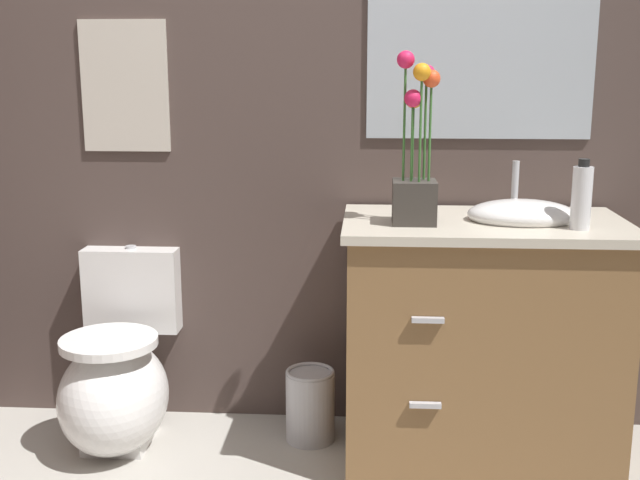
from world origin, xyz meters
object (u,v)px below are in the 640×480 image
(vanity_cabinet, at_px, (481,339))
(wall_poster, at_px, (125,86))
(flower_vase, at_px, (415,168))
(toilet, at_px, (117,381))
(wall_mirror, at_px, (481,39))
(soap_bottle, at_px, (582,197))
(trash_bin, at_px, (310,405))

(vanity_cabinet, xyz_separation_m, wall_poster, (-1.29, 0.29, 0.84))
(flower_vase, bearing_deg, toilet, 175.06)
(vanity_cabinet, distance_m, wall_poster, 1.57)
(vanity_cabinet, relative_size, wall_mirror, 1.30)
(wall_poster, height_order, wall_mirror, wall_mirror)
(toilet, relative_size, soap_bottle, 3.12)
(wall_mirror, bearing_deg, trash_bin, -161.86)
(trash_bin, height_order, wall_poster, wall_poster)
(vanity_cabinet, relative_size, soap_bottle, 4.69)
(vanity_cabinet, height_order, trash_bin, vanity_cabinet)
(trash_bin, bearing_deg, vanity_cabinet, -9.53)
(trash_bin, bearing_deg, wall_mirror, 18.14)
(soap_bottle, bearing_deg, trash_bin, 165.32)
(soap_bottle, height_order, wall_mirror, wall_mirror)
(vanity_cabinet, height_order, wall_poster, wall_poster)
(soap_bottle, relative_size, wall_mirror, 0.28)
(wall_poster, relative_size, wall_mirror, 0.59)
(soap_bottle, xyz_separation_m, trash_bin, (-0.87, 0.23, -0.82))
(soap_bottle, bearing_deg, vanity_cabinet, 154.92)
(vanity_cabinet, relative_size, wall_poster, 2.18)
(soap_bottle, relative_size, trash_bin, 0.81)
(vanity_cabinet, relative_size, trash_bin, 3.81)
(toilet, height_order, soap_bottle, soap_bottle)
(soap_bottle, height_order, wall_poster, wall_poster)
(wall_poster, bearing_deg, toilet, -90.00)
(flower_vase, height_order, soap_bottle, flower_vase)
(toilet, relative_size, flower_vase, 1.26)
(trash_bin, bearing_deg, toilet, -173.96)
(flower_vase, xyz_separation_m, soap_bottle, (0.51, -0.06, -0.08))
(flower_vase, xyz_separation_m, trash_bin, (-0.35, 0.16, -0.90))
(flower_vase, distance_m, wall_mirror, 0.60)
(toilet, xyz_separation_m, trash_bin, (0.69, 0.07, -0.11))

